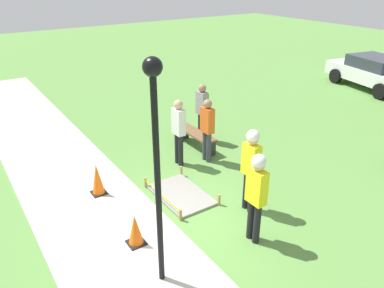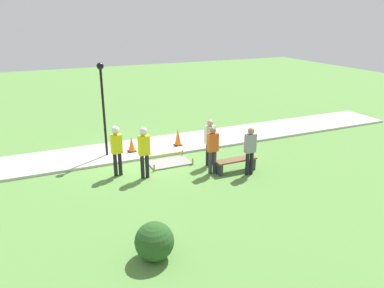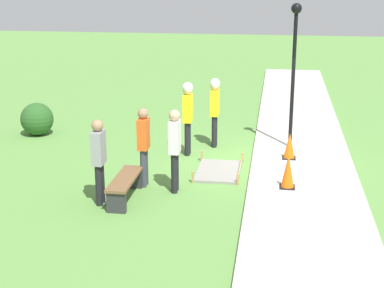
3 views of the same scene
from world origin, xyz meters
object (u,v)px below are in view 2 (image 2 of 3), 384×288
object	(u,v)px
traffic_cone_near_patch	(178,137)
traffic_cone_far_patch	(132,144)
worker_assistant	(116,146)
bystander_in_gray_shirt	(210,139)
park_bench	(236,163)
bystander_in_orange_shirt	(213,147)
lamppost_near	(103,96)
worker_supervisor	(144,147)
bystander_in_white_shirt	(250,148)

from	to	relation	value
traffic_cone_near_patch	traffic_cone_far_patch	world-z (taller)	traffic_cone_near_patch
worker_assistant	bystander_in_gray_shirt	bearing A→B (deg)	172.16
park_bench	bystander_in_gray_shirt	size ratio (longest dim) A/B	0.87
bystander_in_orange_shirt	worker_assistant	bearing A→B (deg)	-20.72
bystander_in_gray_shirt	lamppost_near	distance (m)	4.65
worker_supervisor	worker_assistant	world-z (taller)	worker_supervisor
traffic_cone_far_patch	park_bench	distance (m)	4.70
worker_supervisor	bystander_in_gray_shirt	bearing A→B (deg)	-177.22
traffic_cone_far_patch	bystander_in_white_shirt	world-z (taller)	bystander_in_white_shirt
park_bench	worker_assistant	bearing A→B (deg)	-19.28
park_bench	lamppost_near	world-z (taller)	lamppost_near
traffic_cone_near_patch	bystander_in_orange_shirt	bearing A→B (deg)	91.45
lamppost_near	bystander_in_gray_shirt	bearing A→B (deg)	143.96
park_bench	traffic_cone_far_patch	bearing A→B (deg)	-48.62
park_bench	worker_supervisor	world-z (taller)	worker_supervisor
bystander_in_orange_shirt	traffic_cone_near_patch	bearing A→B (deg)	-88.55
worker_supervisor	bystander_in_gray_shirt	distance (m)	2.73
worker_assistant	bystander_in_white_shirt	distance (m)	4.91
worker_supervisor	worker_assistant	size ratio (longest dim) A/B	1.02
bystander_in_orange_shirt	bystander_in_gray_shirt	world-z (taller)	bystander_in_gray_shirt
traffic_cone_near_patch	park_bench	distance (m)	3.60
traffic_cone_near_patch	park_bench	bearing A→B (deg)	105.76
traffic_cone_far_patch	park_bench	xyz separation A→B (m)	(-3.10, 3.52, -0.08)
worker_supervisor	lamppost_near	xyz separation A→B (m)	(0.82, -2.71, 1.42)
bystander_in_gray_shirt	worker_assistant	bearing A→B (deg)	-7.84
worker_assistant	bystander_in_orange_shirt	xyz separation A→B (m)	(-3.31, 1.25, -0.13)
traffic_cone_far_patch	lamppost_near	distance (m)	2.44
traffic_cone_far_patch	park_bench	bearing A→B (deg)	131.38
traffic_cone_near_patch	lamppost_near	size ratio (longest dim) A/B	0.20
lamppost_near	bystander_in_white_shirt	bearing A→B (deg)	138.13
traffic_cone_far_patch	worker_supervisor	world-z (taller)	worker_supervisor
worker_assistant	lamppost_near	xyz separation A→B (m)	(-0.03, -2.09, 1.45)
traffic_cone_far_patch	worker_assistant	bearing A→B (deg)	61.87
park_bench	bystander_in_white_shirt	distance (m)	0.90
worker_supervisor	worker_assistant	xyz separation A→B (m)	(0.85, -0.62, -0.03)
traffic_cone_far_patch	park_bench	size ratio (longest dim) A/B	0.40
bystander_in_orange_shirt	bystander_in_gray_shirt	distance (m)	0.80
bystander_in_gray_shirt	traffic_cone_far_patch	bearing A→B (deg)	-45.80
traffic_cone_far_patch	worker_supervisor	xyz separation A→B (m)	(0.25, 2.68, 0.78)
traffic_cone_near_patch	traffic_cone_far_patch	xyz separation A→B (m)	(2.13, -0.06, -0.06)
park_bench	lamppost_near	xyz separation A→B (m)	(4.17, -3.56, 2.27)
traffic_cone_far_patch	bystander_in_white_shirt	size ratio (longest dim) A/B	0.36
traffic_cone_far_patch	bystander_in_gray_shirt	xyz separation A→B (m)	(-2.48, 2.55, 0.65)
bystander_in_orange_shirt	lamppost_near	xyz separation A→B (m)	(3.28, -3.34, 1.58)
park_bench	bystander_in_white_shirt	bearing A→B (deg)	123.78
traffic_cone_near_patch	traffic_cone_far_patch	distance (m)	2.13
traffic_cone_near_patch	worker_supervisor	world-z (taller)	worker_supervisor
worker_assistant	traffic_cone_far_patch	bearing A→B (deg)	-118.13
park_bench	worker_assistant	size ratio (longest dim) A/B	0.85
traffic_cone_near_patch	lamppost_near	distance (m)	3.85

